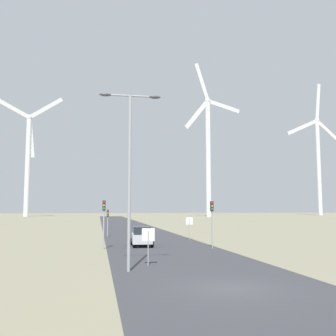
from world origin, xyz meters
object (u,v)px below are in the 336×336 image
(stop_sign_near, at_px, (148,239))
(traffic_light_post_mid_left, at_px, (108,217))
(stop_sign_far, at_px, (189,224))
(wind_turbine_right, at_px, (318,157))
(wind_turbine_left, at_px, (28,155))
(traffic_light_post_near_right, at_px, (212,214))
(car_approaching, at_px, (142,236))
(wind_turbine_center, at_px, (208,146))
(traffic_light_post_near_left, at_px, (104,213))
(streetlamp, at_px, (130,158))

(stop_sign_near, bearing_deg, traffic_light_post_mid_left, 94.06)
(stop_sign_far, relative_size, wind_turbine_right, 0.03)
(stop_sign_far, relative_size, wind_turbine_left, 0.04)
(traffic_light_post_near_right, height_order, car_approaching, traffic_light_post_near_right)
(wind_turbine_center, bearing_deg, traffic_light_post_mid_left, -111.97)
(stop_sign_far, relative_size, traffic_light_post_near_right, 0.61)
(traffic_light_post_mid_left, distance_m, car_approaching, 14.11)
(traffic_light_post_near_left, relative_size, wind_turbine_right, 0.06)
(streetlamp, height_order, stop_sign_near, streetlamp)
(streetlamp, relative_size, wind_turbine_left, 0.18)
(stop_sign_near, distance_m, wind_turbine_right, 206.56)
(stop_sign_near, bearing_deg, streetlamp, -123.09)
(stop_sign_far, distance_m, wind_turbine_left, 148.46)
(stop_sign_near, bearing_deg, wind_turbine_center, 72.57)
(wind_turbine_center, height_order, wind_turbine_right, wind_turbine_right)
(traffic_light_post_near_right, distance_m, wind_turbine_center, 138.67)
(stop_sign_near, height_order, stop_sign_far, stop_sign_far)
(streetlamp, relative_size, traffic_light_post_mid_left, 3.01)
(traffic_light_post_near_left, height_order, wind_turbine_center, wind_turbine_center)
(traffic_light_post_mid_left, bearing_deg, wind_turbine_left, 103.90)
(car_approaching, bearing_deg, traffic_light_post_near_left, -148.40)
(stop_sign_far, distance_m, traffic_light_post_mid_left, 11.60)
(wind_turbine_left, height_order, wind_turbine_center, wind_turbine_center)
(traffic_light_post_near_right, relative_size, wind_turbine_left, 0.07)
(stop_sign_far, xyz_separation_m, traffic_light_post_near_left, (-9.66, -8.58, 1.33))
(traffic_light_post_near_left, distance_m, wind_turbine_left, 154.07)
(wind_turbine_left, bearing_deg, wind_turbine_right, 3.93)
(stop_sign_near, height_order, traffic_light_post_mid_left, traffic_light_post_mid_left)
(wind_turbine_center, xyz_separation_m, wind_turbine_right, (70.31, 29.26, 0.87))
(car_approaching, height_order, wind_turbine_right, wind_turbine_right)
(traffic_light_post_mid_left, height_order, wind_turbine_right, wind_turbine_right)
(stop_sign_far, distance_m, car_approaching, 8.85)
(stop_sign_far, xyz_separation_m, car_approaching, (-6.08, -6.37, -0.86))
(traffic_light_post_mid_left, xyz_separation_m, wind_turbine_left, (-32.85, 132.74, 25.13))
(stop_sign_near, xyz_separation_m, traffic_light_post_near_right, (6.90, 9.43, 1.44))
(stop_sign_near, height_order, wind_turbine_left, wind_turbine_left)
(stop_sign_far, height_order, wind_turbine_center, wind_turbine_center)
(car_approaching, relative_size, wind_turbine_right, 0.06)
(streetlamp, height_order, traffic_light_post_near_right, streetlamp)
(traffic_light_post_near_right, bearing_deg, streetlamp, -125.63)
(wind_turbine_center, bearing_deg, streetlamp, -107.69)
(traffic_light_post_near_right, distance_m, wind_turbine_right, 194.80)
(traffic_light_post_near_left, relative_size, wind_turbine_center, 0.06)
(traffic_light_post_near_left, xyz_separation_m, wind_turbine_left, (-32.13, 148.68, 24.51))
(wind_turbine_right, bearing_deg, streetlamp, -124.00)
(traffic_light_post_near_left, xyz_separation_m, wind_turbine_center, (46.61, 129.66, 27.63))
(stop_sign_near, relative_size, stop_sign_far, 0.91)
(streetlamp, distance_m, traffic_light_post_near_right, 14.58)
(traffic_light_post_mid_left, distance_m, wind_turbine_center, 125.85)
(car_approaching, bearing_deg, stop_sign_far, 46.34)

